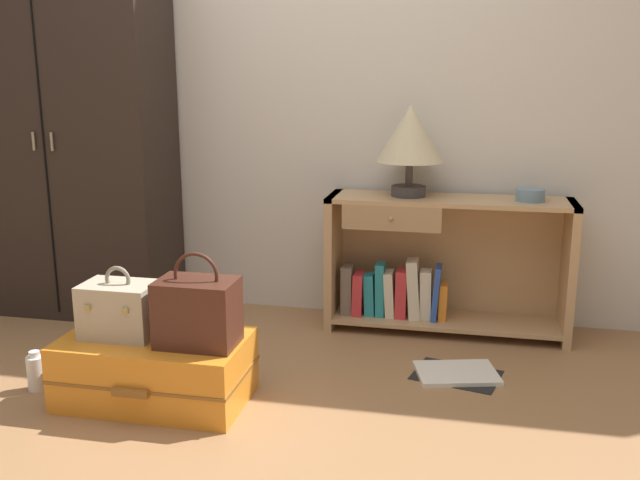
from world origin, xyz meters
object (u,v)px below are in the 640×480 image
(bookshelf, at_px, (434,267))
(open_book_on_floor, at_px, (457,373))
(bowl, at_px, (530,195))
(wardrobe, at_px, (69,137))
(handbag, at_px, (198,312))
(train_case, at_px, (120,309))
(table_lamp, at_px, (410,136))
(suitcase_large, at_px, (156,369))
(bottle, at_px, (36,372))

(bookshelf, distance_m, open_book_on_floor, 0.65)
(bookshelf, xyz_separation_m, bowl, (0.44, -0.02, 0.38))
(wardrobe, height_order, handbag, wardrobe)
(train_case, xyz_separation_m, open_book_on_floor, (1.30, 0.48, -0.36))
(table_lamp, xyz_separation_m, handbag, (-0.69, -1.06, -0.58))
(suitcase_large, bearing_deg, train_case, -179.06)
(bottle, bearing_deg, handbag, -0.56)
(train_case, bearing_deg, suitcase_large, 0.94)
(train_case, bearing_deg, handbag, -3.94)
(suitcase_large, bearing_deg, bookshelf, 45.30)
(bookshelf, xyz_separation_m, table_lamp, (-0.14, 0.00, 0.65))
(train_case, bearing_deg, bowl, 32.63)
(handbag, bearing_deg, suitcase_large, 172.76)
(table_lamp, xyz_separation_m, bottle, (-1.41, -1.06, -0.89))
(table_lamp, height_order, handbag, table_lamp)
(bowl, xyz_separation_m, handbag, (-1.26, -1.05, -0.31))
(table_lamp, bearing_deg, train_case, -134.53)
(bookshelf, relative_size, open_book_on_floor, 2.90)
(train_case, bearing_deg, bottle, -177.66)
(wardrobe, xyz_separation_m, bottle, (0.37, -0.98, -0.86))
(wardrobe, relative_size, train_case, 6.60)
(suitcase_large, bearing_deg, bowl, 34.92)
(wardrobe, xyz_separation_m, bookshelf, (1.91, 0.07, -0.61))
(open_book_on_floor, bearing_deg, wardrobe, 166.78)
(bookshelf, xyz_separation_m, handbag, (-0.83, -1.06, 0.07))
(wardrobe, xyz_separation_m, handbag, (1.08, -0.99, -0.55))
(table_lamp, relative_size, handbag, 1.22)
(bowl, relative_size, train_case, 0.48)
(suitcase_large, bearing_deg, open_book_on_floor, 22.44)
(bottle, bearing_deg, suitcase_large, 1.98)
(suitcase_large, xyz_separation_m, train_case, (-0.14, -0.00, 0.24))
(suitcase_large, height_order, train_case, train_case)
(train_case, distance_m, handbag, 0.33)
(table_lamp, bearing_deg, handbag, -123.03)
(train_case, bearing_deg, wardrobe, 127.95)
(bowl, height_order, open_book_on_floor, bowl)
(bowl, xyz_separation_m, bottle, (-1.98, -1.04, -0.63))
(bookshelf, distance_m, table_lamp, 0.66)
(suitcase_large, relative_size, bottle, 4.37)
(open_book_on_floor, bearing_deg, bowl, 61.11)
(handbag, bearing_deg, bookshelf, 52.03)
(suitcase_large, height_order, open_book_on_floor, suitcase_large)
(train_case, bearing_deg, open_book_on_floor, 20.39)
(suitcase_large, bearing_deg, bottle, -178.02)
(wardrobe, distance_m, table_lamp, 1.78)
(train_case, bearing_deg, table_lamp, 45.47)
(train_case, xyz_separation_m, bottle, (-0.39, -0.02, -0.29))
(table_lamp, height_order, train_case, table_lamp)
(wardrobe, distance_m, train_case, 1.35)
(bookshelf, bearing_deg, wardrobe, -177.81)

